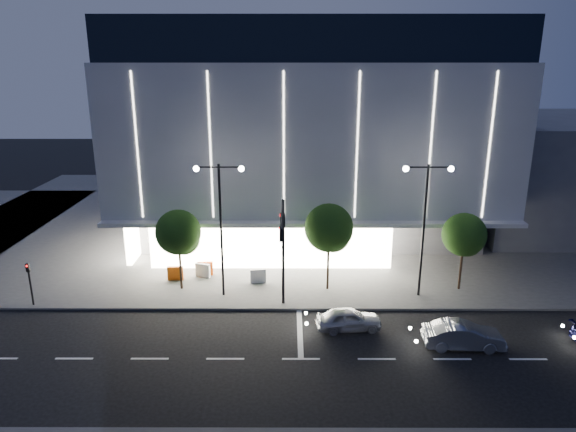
# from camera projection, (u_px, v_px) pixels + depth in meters

# --- Properties ---
(ground) EXTENTS (160.00, 160.00, 0.00)m
(ground) POSITION_uv_depth(u_px,v_px,m) (264.00, 344.00, 28.51)
(ground) COLOR black
(ground) RESTS_ON ground
(sidewalk_museum) EXTENTS (70.00, 40.00, 0.15)m
(sidewalk_museum) POSITION_uv_depth(u_px,v_px,m) (325.00, 218.00, 51.46)
(sidewalk_museum) COLOR #474747
(sidewalk_museum) RESTS_ON ground
(museum) EXTENTS (30.00, 25.80, 18.00)m
(museum) POSITION_uv_depth(u_px,v_px,m) (307.00, 127.00, 47.20)
(museum) COLOR #4C4C51
(museum) RESTS_ON ground
(annex_building) EXTENTS (16.00, 20.00, 10.00)m
(annex_building) POSITION_uv_depth(u_px,v_px,m) (541.00, 170.00, 50.00)
(annex_building) COLOR #4C4C51
(annex_building) RESTS_ON ground
(traffic_mast) EXTENTS (0.33, 5.89, 7.07)m
(traffic_mast) POSITION_uv_depth(u_px,v_px,m) (283.00, 239.00, 30.26)
(traffic_mast) COLOR black
(traffic_mast) RESTS_ON ground
(street_lamp_west) EXTENTS (3.16, 0.36, 9.00)m
(street_lamp_west) POSITION_uv_depth(u_px,v_px,m) (220.00, 211.00, 32.55)
(street_lamp_west) COLOR black
(street_lamp_west) RESTS_ON ground
(street_lamp_east) EXTENTS (3.16, 0.36, 9.00)m
(street_lamp_east) POSITION_uv_depth(u_px,v_px,m) (425.00, 211.00, 32.52)
(street_lamp_east) COLOR black
(street_lamp_east) RESTS_ON ground
(ped_signal_far) EXTENTS (0.22, 0.24, 3.00)m
(ped_signal_far) POSITION_uv_depth(u_px,v_px,m) (30.00, 280.00, 32.31)
(ped_signal_far) COLOR black
(ped_signal_far) RESTS_ON ground
(tree_left) EXTENTS (3.02, 3.02, 5.72)m
(tree_left) POSITION_uv_depth(u_px,v_px,m) (179.00, 235.00, 34.09)
(tree_left) COLOR black
(tree_left) RESTS_ON ground
(tree_mid) EXTENTS (3.25, 3.25, 6.15)m
(tree_mid) POSITION_uv_depth(u_px,v_px,m) (329.00, 230.00, 33.98)
(tree_mid) COLOR black
(tree_mid) RESTS_ON ground
(tree_right) EXTENTS (2.91, 2.91, 5.51)m
(tree_right) POSITION_uv_depth(u_px,v_px,m) (464.00, 237.00, 34.09)
(tree_right) COLOR black
(tree_right) RESTS_ON ground
(car_lead) EXTENTS (3.95, 1.93, 1.30)m
(car_lead) POSITION_uv_depth(u_px,v_px,m) (349.00, 319.00, 29.92)
(car_lead) COLOR #AAACB2
(car_lead) RESTS_ON ground
(car_second) EXTENTS (4.39, 1.68, 1.43)m
(car_second) POSITION_uv_depth(u_px,v_px,m) (463.00, 335.00, 27.99)
(car_second) COLOR #96989C
(car_second) RESTS_ON ground
(barrier_a) EXTENTS (1.11, 0.28, 1.00)m
(barrier_a) POSITION_uv_depth(u_px,v_px,m) (175.00, 273.00, 36.41)
(barrier_a) COLOR #F25A0D
(barrier_a) RESTS_ON sidewalk_museum
(barrier_b) EXTENTS (1.12, 0.59, 1.00)m
(barrier_b) POSITION_uv_depth(u_px,v_px,m) (203.00, 270.00, 36.96)
(barrier_b) COLOR white
(barrier_b) RESTS_ON sidewalk_museum
(barrier_c) EXTENTS (1.12, 0.39, 1.00)m
(barrier_c) POSITION_uv_depth(u_px,v_px,m) (205.00, 269.00, 37.24)
(barrier_c) COLOR #DD4B0C
(barrier_c) RESTS_ON sidewalk_museum
(barrier_d) EXTENTS (1.12, 0.38, 1.00)m
(barrier_d) POSITION_uv_depth(u_px,v_px,m) (258.00, 276.00, 35.96)
(barrier_d) COLOR silver
(barrier_d) RESTS_ON sidewalk_museum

